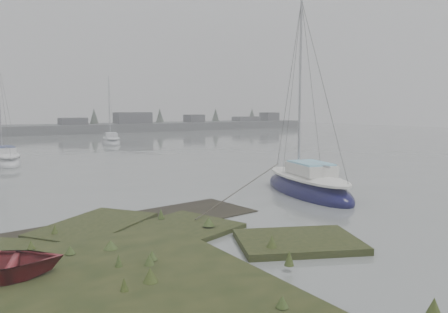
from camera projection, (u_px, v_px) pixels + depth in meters
ground at (51, 155)px, 37.89m from camera, size 160.00×160.00×0.00m
far_shoreline at (167, 126)px, 78.96m from camera, size 60.00×8.00×4.15m
sailboat_main at (307, 187)px, 20.67m from camera, size 3.99×7.30×9.80m
sailboat_white at (4, 161)px, 31.38m from camera, size 2.10×6.02×8.44m
sailboat_far_b at (111, 142)px, 49.14m from camera, size 3.20×6.12×8.24m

